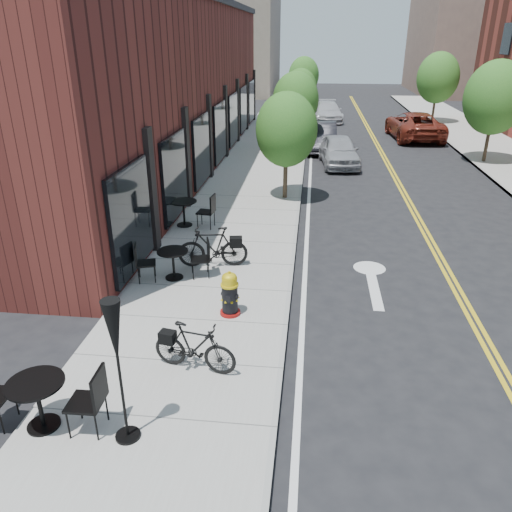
{
  "coord_description": "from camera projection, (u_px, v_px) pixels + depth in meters",
  "views": [
    {
      "loc": [
        0.34,
        -8.98,
        5.66
      ],
      "look_at": [
        -0.84,
        1.49,
        1.0
      ],
      "focal_mm": 35.0,
      "sensor_mm": 36.0,
      "label": 1
    }
  ],
  "objects": [
    {
      "name": "parked_car_b",
      "position": [
        321.0,
        137.0,
        26.65
      ],
      "size": [
        1.59,
        4.39,
        1.44
      ],
      "primitive_type": "imported",
      "rotation": [
        0.0,
        0.0,
        0.01
      ],
      "color": "black",
      "rests_on": "ground"
    },
    {
      "name": "parked_car_c",
      "position": [
        328.0,
        111.0,
        35.9
      ],
      "size": [
        2.25,
        4.76,
        1.34
      ],
      "primitive_type": "imported",
      "rotation": [
        0.0,
        0.0,
        0.08
      ],
      "color": "#B7B7BC",
      "rests_on": "ground"
    },
    {
      "name": "tree_near_d",
      "position": [
        304.0,
        75.0,
        39.41
      ],
      "size": [
        2.4,
        2.4,
        4.11
      ],
      "color": "#382B1E",
      "rests_on": "sidewalk_near"
    },
    {
      "name": "tree_near_a",
      "position": [
        286.0,
        130.0,
        17.67
      ],
      "size": [
        2.2,
        2.2,
        3.81
      ],
      "color": "#382B1E",
      "rests_on": "sidewalk_near"
    },
    {
      "name": "bicycle_right",
      "position": [
        194.0,
        347.0,
        8.86
      ],
      "size": [
        1.62,
        0.73,
        0.94
      ],
      "primitive_type": "imported",
      "rotation": [
        0.0,
        0.0,
        1.38
      ],
      "color": "black",
      "rests_on": "sidewalk_near"
    },
    {
      "name": "bistro_set_c",
      "position": [
        184.0,
        209.0,
        15.69
      ],
      "size": [
        1.99,
        0.93,
        1.06
      ],
      "rotation": [
        0.0,
        0.0,
        -0.11
      ],
      "color": "black",
      "rests_on": "sidewalk_near"
    },
    {
      "name": "tree_near_b",
      "position": [
        296.0,
        100.0,
        24.9
      ],
      "size": [
        2.3,
        2.3,
        3.98
      ],
      "color": "#382B1E",
      "rests_on": "sidewalk_near"
    },
    {
      "name": "fire_hydrant",
      "position": [
        230.0,
        294.0,
        10.66
      ],
      "size": [
        0.57,
        0.57,
        1.02
      ],
      "rotation": [
        0.0,
        0.0,
        -0.38
      ],
      "color": "maroon",
      "rests_on": "sidewalk_near"
    },
    {
      "name": "bg_building_left",
      "position": [
        238.0,
        43.0,
        52.91
      ],
      "size": [
        8.0,
        14.0,
        10.0
      ],
      "primitive_type": "cube",
      "color": "#726656",
      "rests_on": "ground"
    },
    {
      "name": "parked_car_far",
      "position": [
        414.0,
        125.0,
        29.61
      ],
      "size": [
        2.99,
        5.84,
        1.58
      ],
      "primitive_type": "imported",
      "rotation": [
        0.0,
        0.0,
        3.21
      ],
      "color": "maroon",
      "rests_on": "ground"
    },
    {
      "name": "tree_near_c",
      "position": [
        300.0,
        89.0,
        32.24
      ],
      "size": [
        2.1,
        2.1,
        3.67
      ],
      "color": "#382B1E",
      "rests_on": "sidewalk_near"
    },
    {
      "name": "bg_building_right",
      "position": [
        469.0,
        32.0,
        51.85
      ],
      "size": [
        10.0,
        16.0,
        12.0
      ],
      "primitive_type": "cube",
      "color": "brown",
      "rests_on": "ground"
    },
    {
      "name": "ground",
      "position": [
        288.0,
        330.0,
        10.48
      ],
      "size": [
        120.0,
        120.0,
        0.0
      ],
      "primitive_type": "plane",
      "color": "black",
      "rests_on": "ground"
    },
    {
      "name": "building_near",
      "position": [
        162.0,
        88.0,
        22.46
      ],
      "size": [
        5.0,
        28.0,
        7.0
      ],
      "primitive_type": "cube",
      "color": "#471B16",
      "rests_on": "ground"
    },
    {
      "name": "sidewalk_near",
      "position": [
        251.0,
        190.0,
        19.75
      ],
      "size": [
        4.0,
        70.0,
        0.12
      ],
      "primitive_type": "cube",
      "color": "#9E9B93",
      "rests_on": "ground"
    },
    {
      "name": "tree_far_b",
      "position": [
        495.0,
        98.0,
        22.91
      ],
      "size": [
        2.8,
        2.8,
        4.62
      ],
      "color": "#382B1E",
      "rests_on": "sidewalk_far"
    },
    {
      "name": "bicycle_left",
      "position": [
        213.0,
        247.0,
        12.88
      ],
      "size": [
        1.87,
        0.79,
        1.09
      ],
      "primitive_type": "imported",
      "rotation": [
        0.0,
        0.0,
        -1.41
      ],
      "color": "black",
      "rests_on": "sidewalk_near"
    },
    {
      "name": "bistro_set_b",
      "position": [
        173.0,
        260.0,
        12.26
      ],
      "size": [
        1.82,
        0.95,
        0.96
      ],
      "rotation": [
        0.0,
        0.0,
        0.29
      ],
      "color": "black",
      "rests_on": "sidewalk_near"
    },
    {
      "name": "parked_car_a",
      "position": [
        339.0,
        151.0,
        23.5
      ],
      "size": [
        2.04,
        4.23,
        1.39
      ],
      "primitive_type": "imported",
      "rotation": [
        0.0,
        0.0,
        0.1
      ],
      "color": "#999BA1",
      "rests_on": "ground"
    },
    {
      "name": "bistro_set_a",
      "position": [
        38.0,
        398.0,
        7.51
      ],
      "size": [
        2.0,
        0.88,
        1.08
      ],
      "rotation": [
        0.0,
        0.0,
        0.03
      ],
      "color": "black",
      "rests_on": "sidewalk_near"
    },
    {
      "name": "patio_umbrella",
      "position": [
        116.0,
        343.0,
        6.84
      ],
      "size": [
        0.38,
        0.38,
        2.34
      ],
      "color": "black",
      "rests_on": "sidewalk_near"
    },
    {
      "name": "tree_far_c",
      "position": [
        438.0,
        78.0,
        33.81
      ],
      "size": [
        2.8,
        2.8,
        4.62
      ],
      "color": "#382B1E",
      "rests_on": "sidewalk_far"
    }
  ]
}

